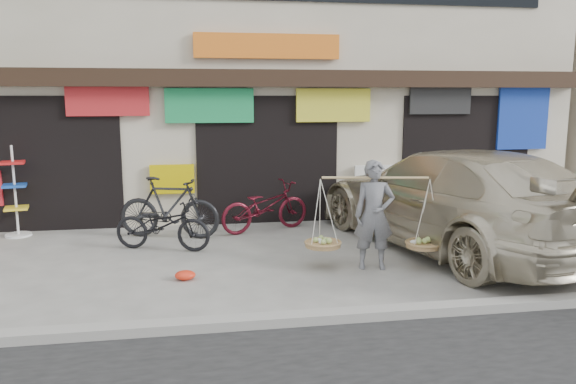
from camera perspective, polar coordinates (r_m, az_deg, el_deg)
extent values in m
plane|color=gray|center=(8.84, 0.95, -8.03)|extent=(70.00, 70.00, 0.00)
cube|color=gray|center=(6.98, 4.01, -12.50)|extent=(70.00, 0.25, 0.12)
cube|color=beige|center=(14.87, -3.67, 12.83)|extent=(14.00, 6.00, 7.00)
cube|color=black|center=(11.73, -2.04, 11.47)|extent=(14.00, 0.35, 0.35)
cube|color=black|center=(12.46, -23.26, 2.75)|extent=(3.00, 0.60, 2.70)
cube|color=black|center=(12.20, -2.23, 3.40)|extent=(3.00, 0.60, 2.70)
cube|color=black|center=(13.52, 17.08, 3.60)|extent=(3.00, 0.60, 2.70)
cube|color=red|center=(11.81, -17.84, 8.82)|extent=(1.60, 0.08, 0.60)
cube|color=#1C9652|center=(11.70, -7.97, 8.69)|extent=(1.80, 0.08, 0.70)
cube|color=yellow|center=(12.06, 4.62, 8.78)|extent=(1.60, 0.08, 0.70)
cube|color=black|center=(12.85, 15.20, 8.98)|extent=(1.40, 0.08, 0.60)
cube|color=#1636A4|center=(13.81, 22.74, 6.94)|extent=(1.20, 0.08, 1.40)
cube|color=#DFC203|center=(11.82, -11.68, 1.29)|extent=(0.90, 0.08, 0.60)
cube|color=white|center=(12.47, 8.99, 1.34)|extent=(1.00, 0.08, 0.60)
cube|color=orange|center=(11.83, -2.10, 14.60)|extent=(3.00, 0.08, 0.50)
imported|color=slate|center=(8.88, 8.74, -2.32)|extent=(0.69, 0.52, 1.72)
cylinder|color=tan|center=(8.77, 8.84, 1.44)|extent=(1.63, 0.34, 0.04)
cylinder|color=#9F7B4C|center=(8.92, 3.57, -5.34)|extent=(0.56, 0.56, 0.07)
ellipsoid|color=#A5BF66|center=(8.90, 3.57, -4.97)|extent=(0.39, 0.39, 0.10)
cylinder|color=#9F7B4C|center=(9.13, 13.64, -5.25)|extent=(0.56, 0.56, 0.07)
ellipsoid|color=#A5BF66|center=(9.11, 13.66, -4.88)|extent=(0.39, 0.39, 0.10)
imported|color=black|center=(10.15, -12.64, -3.24)|extent=(1.85, 1.16, 0.92)
imported|color=black|center=(10.95, -12.00, -1.56)|extent=(2.04, 1.11, 1.18)
imported|color=#4C0D18|center=(11.28, -2.36, -1.48)|extent=(2.02, 1.29, 1.00)
imported|color=beige|center=(10.37, 16.29, -0.65)|extent=(3.96, 6.60, 1.79)
cube|color=black|center=(12.77, 7.76, -0.02)|extent=(1.67, 0.52, 0.45)
cube|color=silver|center=(12.85, 7.57, -0.40)|extent=(0.44, 0.13, 0.12)
cylinder|color=silver|center=(12.16, -25.69, -3.94)|extent=(0.49, 0.49, 0.04)
cylinder|color=silver|center=(12.00, -25.99, 0.08)|extent=(0.04, 0.04, 1.77)
cube|color=yellow|center=(12.05, -25.88, -1.48)|extent=(0.50, 0.50, 0.04)
cube|color=#194CB2|center=(11.98, -26.03, 0.60)|extent=(0.50, 0.50, 0.04)
cube|color=red|center=(11.93, -26.19, 2.70)|extent=(0.50, 0.50, 0.04)
ellipsoid|color=red|center=(8.55, -10.41, -8.31)|extent=(0.31, 0.25, 0.14)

